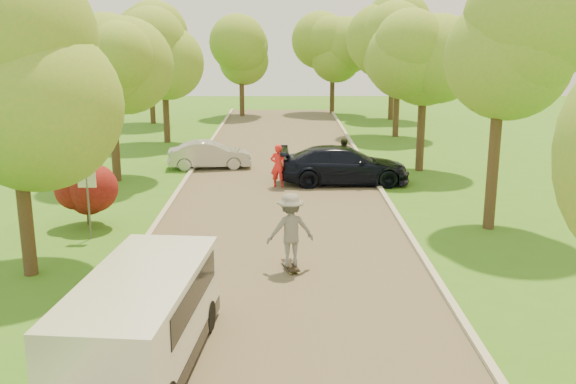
{
  "coord_description": "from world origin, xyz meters",
  "views": [
    {
      "loc": [
        0.14,
        -14.89,
        6.16
      ],
      "look_at": [
        0.28,
        4.69,
        1.3
      ],
      "focal_mm": 40.0,
      "sensor_mm": 36.0,
      "label": 1
    }
  ],
  "objects_px": {
    "street_sign": "(87,189)",
    "longboard": "(290,265)",
    "skateboarder": "(290,230)",
    "silver_sedan": "(210,155)",
    "person_olive": "(343,157)",
    "minivan": "(142,319)",
    "dark_sedan": "(344,165)",
    "person_striped": "(278,166)"
  },
  "relations": [
    {
      "from": "street_sign",
      "to": "person_striped",
      "type": "bearing_deg",
      "value": 49.64
    },
    {
      "from": "dark_sedan",
      "to": "skateboarder",
      "type": "bearing_deg",
      "value": 165.72
    },
    {
      "from": "longboard",
      "to": "person_olive",
      "type": "bearing_deg",
      "value": -115.44
    },
    {
      "from": "dark_sedan",
      "to": "skateboarder",
      "type": "height_order",
      "value": "skateboarder"
    },
    {
      "from": "dark_sedan",
      "to": "longboard",
      "type": "distance_m",
      "value": 10.39
    },
    {
      "from": "street_sign",
      "to": "longboard",
      "type": "xyz_separation_m",
      "value": [
        6.13,
        -2.7,
        -1.45
      ]
    },
    {
      "from": "silver_sedan",
      "to": "street_sign",
      "type": "bearing_deg",
      "value": 160.98
    },
    {
      "from": "skateboarder",
      "to": "person_striped",
      "type": "xyz_separation_m",
      "value": [
        -0.4,
        9.44,
        -0.22
      ]
    },
    {
      "from": "street_sign",
      "to": "dark_sedan",
      "type": "height_order",
      "value": "street_sign"
    },
    {
      "from": "silver_sedan",
      "to": "dark_sedan",
      "type": "xyz_separation_m",
      "value": [
        5.99,
        -3.21,
        0.15
      ]
    },
    {
      "from": "skateboarder",
      "to": "dark_sedan",
      "type": "bearing_deg",
      "value": -116.73
    },
    {
      "from": "minivan",
      "to": "silver_sedan",
      "type": "relative_size",
      "value": 1.34
    },
    {
      "from": "silver_sedan",
      "to": "longboard",
      "type": "xyz_separation_m",
      "value": [
        3.63,
        -13.31,
        -0.52
      ]
    },
    {
      "from": "street_sign",
      "to": "skateboarder",
      "type": "bearing_deg",
      "value": -23.78
    },
    {
      "from": "longboard",
      "to": "person_striped",
      "type": "height_order",
      "value": "person_striped"
    },
    {
      "from": "minivan",
      "to": "skateboarder",
      "type": "bearing_deg",
      "value": 66.75
    },
    {
      "from": "minivan",
      "to": "skateboarder",
      "type": "relative_size",
      "value": 2.6
    },
    {
      "from": "longboard",
      "to": "person_striped",
      "type": "distance_m",
      "value": 9.48
    },
    {
      "from": "silver_sedan",
      "to": "longboard",
      "type": "height_order",
      "value": "silver_sedan"
    },
    {
      "from": "silver_sedan",
      "to": "dark_sedan",
      "type": "distance_m",
      "value": 6.8
    },
    {
      "from": "person_striped",
      "to": "minivan",
      "type": "bearing_deg",
      "value": 91.08
    },
    {
      "from": "longboard",
      "to": "person_olive",
      "type": "distance_m",
      "value": 11.96
    },
    {
      "from": "silver_sedan",
      "to": "skateboarder",
      "type": "height_order",
      "value": "skateboarder"
    },
    {
      "from": "minivan",
      "to": "person_striped",
      "type": "relative_size",
      "value": 2.87
    },
    {
      "from": "person_striped",
      "to": "street_sign",
      "type": "bearing_deg",
      "value": 60.16
    },
    {
      "from": "street_sign",
      "to": "skateboarder",
      "type": "relative_size",
      "value": 1.1
    },
    {
      "from": "street_sign",
      "to": "minivan",
      "type": "relative_size",
      "value": 0.42
    },
    {
      "from": "minivan",
      "to": "dark_sedan",
      "type": "height_order",
      "value": "minivan"
    },
    {
      "from": "street_sign",
      "to": "minivan",
      "type": "bearing_deg",
      "value": -67.17
    },
    {
      "from": "person_olive",
      "to": "silver_sedan",
      "type": "bearing_deg",
      "value": -17.2
    },
    {
      "from": "longboard",
      "to": "skateboarder",
      "type": "distance_m",
      "value": 1.01
    },
    {
      "from": "longboard",
      "to": "person_olive",
      "type": "relative_size",
      "value": 0.63
    },
    {
      "from": "longboard",
      "to": "skateboarder",
      "type": "xyz_separation_m",
      "value": [
        0.0,
        0.0,
        1.01
      ]
    },
    {
      "from": "street_sign",
      "to": "longboard",
      "type": "bearing_deg",
      "value": -23.78
    },
    {
      "from": "minivan",
      "to": "silver_sedan",
      "type": "xyz_separation_m",
      "value": [
        -0.8,
        18.46,
        -0.35
      ]
    },
    {
      "from": "street_sign",
      "to": "person_olive",
      "type": "bearing_deg",
      "value": 46.32
    },
    {
      "from": "silver_sedan",
      "to": "person_olive",
      "type": "xyz_separation_m",
      "value": [
        6.08,
        -1.62,
        0.2
      ]
    },
    {
      "from": "dark_sedan",
      "to": "person_striped",
      "type": "relative_size",
      "value": 3.03
    },
    {
      "from": "longboard",
      "to": "silver_sedan",
      "type": "bearing_deg",
      "value": -88.33
    },
    {
      "from": "silver_sedan",
      "to": "person_striped",
      "type": "height_order",
      "value": "person_striped"
    },
    {
      "from": "longboard",
      "to": "minivan",
      "type": "bearing_deg",
      "value": 47.71
    },
    {
      "from": "street_sign",
      "to": "silver_sedan",
      "type": "xyz_separation_m",
      "value": [
        2.5,
        10.61,
        -0.93
      ]
    }
  ]
}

